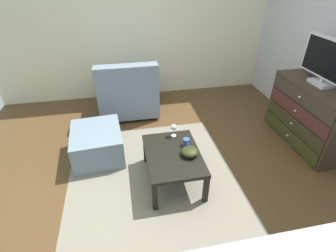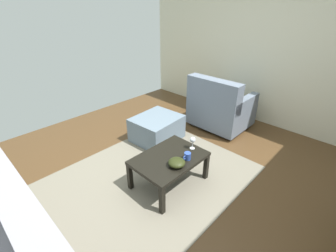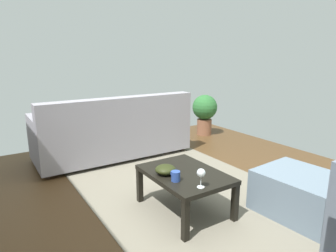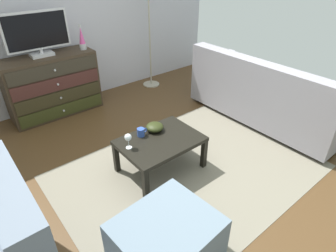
{
  "view_description": "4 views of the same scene",
  "coord_description": "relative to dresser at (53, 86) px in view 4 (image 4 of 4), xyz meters",
  "views": [
    {
      "loc": [
        2.06,
        -0.43,
        2.09
      ],
      "look_at": [
        -0.14,
        0.0,
        0.64
      ],
      "focal_mm": 26.82,
      "sensor_mm": 36.0,
      "label": 1
    },
    {
      "loc": [
        1.56,
        1.51,
        1.93
      ],
      "look_at": [
        0.12,
        0.13,
        0.86
      ],
      "focal_mm": 24.71,
      "sensor_mm": 36.0,
      "label": 2
    },
    {
      "loc": [
        -2.0,
        1.5,
        1.4
      ],
      "look_at": [
        0.23,
        0.06,
        0.76
      ],
      "focal_mm": 31.61,
      "sensor_mm": 36.0,
      "label": 3
    },
    {
      "loc": [
        -1.42,
        -1.83,
        1.98
      ],
      "look_at": [
        -0.07,
        -0.18,
        0.67
      ],
      "focal_mm": 30.16,
      "sensor_mm": 36.0,
      "label": 4
    }
  ],
  "objects": [
    {
      "name": "dresser",
      "position": [
        0.0,
        0.0,
        0.0
      ],
      "size": [
        1.2,
        0.49,
        0.83
      ],
      "color": "#392D20",
      "rests_on": "ground_plane"
    },
    {
      "name": "area_rug",
      "position": [
        0.57,
        -2.15,
        -0.41
      ],
      "size": [
        2.6,
        1.9,
        0.01
      ],
      "primitive_type": "cube",
      "color": "slate",
      "rests_on": "ground_plane"
    },
    {
      "name": "coffee_table",
      "position": [
        0.37,
        -1.92,
        -0.09
      ],
      "size": [
        0.81,
        0.58,
        0.38
      ],
      "color": "black",
      "rests_on": "ground_plane"
    },
    {
      "name": "wine_glass",
      "position": [
        0.05,
        -1.85,
        0.08
      ],
      "size": [
        0.07,
        0.07,
        0.16
      ],
      "color": "silver",
      "rests_on": "coffee_table"
    },
    {
      "name": "tv",
      "position": [
        -0.04,
        0.02,
        0.71
      ],
      "size": [
        0.79,
        0.18,
        0.55
      ],
      "color": "silver",
      "rests_on": "dresser"
    },
    {
      "name": "couch_large",
      "position": [
        2.11,
        -1.98,
        -0.07
      ],
      "size": [
        0.85,
        2.08,
        0.88
      ],
      "color": "#332319",
      "rests_on": "ground_plane"
    },
    {
      "name": "mug",
      "position": [
        0.26,
        -1.75,
        0.0
      ],
      "size": [
        0.11,
        0.08,
        0.08
      ],
      "color": "#2E4CA2",
      "rests_on": "coffee_table"
    },
    {
      "name": "lava_lamp",
      "position": [
        0.5,
        -0.04,
        0.56
      ],
      "size": [
        0.09,
        0.09,
        0.33
      ],
      "color": "#B7B7BC",
      "rests_on": "dresser"
    },
    {
      "name": "ground_plane",
      "position": [
        0.37,
        -1.95,
        -0.44
      ],
      "size": [
        5.29,
        5.01,
        0.05
      ],
      "primitive_type": "cube",
      "color": "#4F361E"
    },
    {
      "name": "wall_accent_rear",
      "position": [
        0.37,
        0.31,
        0.94
      ],
      "size": [
        5.29,
        0.12,
        2.72
      ],
      "primitive_type": "cube",
      "color": "#B5B4C0",
      "rests_on": "ground_plane"
    },
    {
      "name": "ottoman",
      "position": [
        -0.23,
        -2.77,
        -0.23
      ],
      "size": [
        0.74,
        0.65,
        0.38
      ],
      "primitive_type": "cube",
      "rotation": [
        0.0,
        0.0,
        0.07
      ],
      "color": "slate",
      "rests_on": "ground_plane"
    },
    {
      "name": "bowl_decorative",
      "position": [
        0.43,
        -1.76,
        0.0
      ],
      "size": [
        0.18,
        0.18,
        0.08
      ],
      "primitive_type": "ellipsoid",
      "color": "#272E12",
      "rests_on": "coffee_table"
    }
  ]
}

